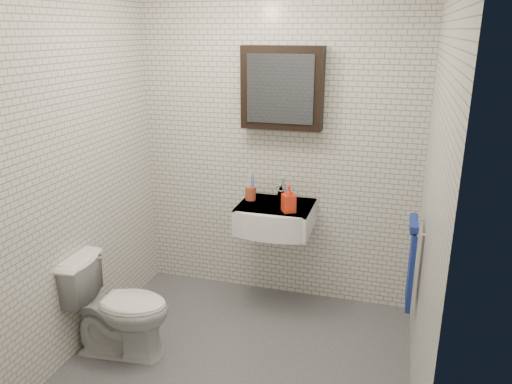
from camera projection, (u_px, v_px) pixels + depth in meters
The scene contains 9 objects.
ground at pixel (239, 360), 3.33m from camera, with size 2.20×2.00×0.01m, color #494A50.
room_shell at pixel (236, 146), 2.88m from camera, with size 2.22×2.02×2.51m.
washbasin at pixel (274, 218), 3.75m from camera, with size 0.55×0.50×0.20m.
faucet at pixel (281, 190), 3.88m from camera, with size 0.06×0.20×0.15m.
mirror_cabinet at pixel (282, 88), 3.64m from camera, with size 0.60×0.15×0.60m.
towel_rail at pixel (412, 259), 3.15m from camera, with size 0.09×0.30×0.58m.
toothbrush_cup at pixel (251, 193), 3.85m from camera, with size 0.10×0.10×0.23m.
soap_bottle at pixel (289, 199), 3.58m from camera, with size 0.09×0.09×0.20m, color orange.
toilet at pixel (119, 306), 3.33m from camera, with size 0.39×0.68×0.70m, color white.
Camera 1 is at (0.89, -2.67, 2.11)m, focal length 35.00 mm.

